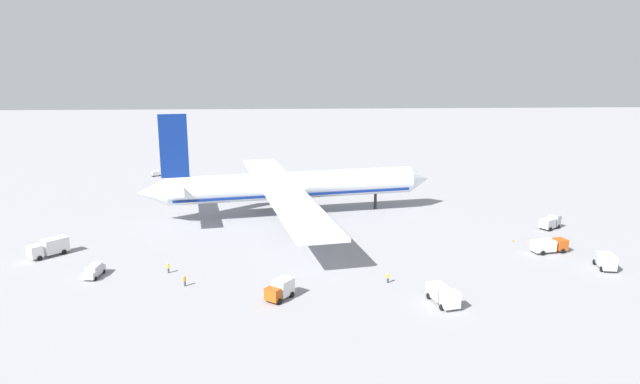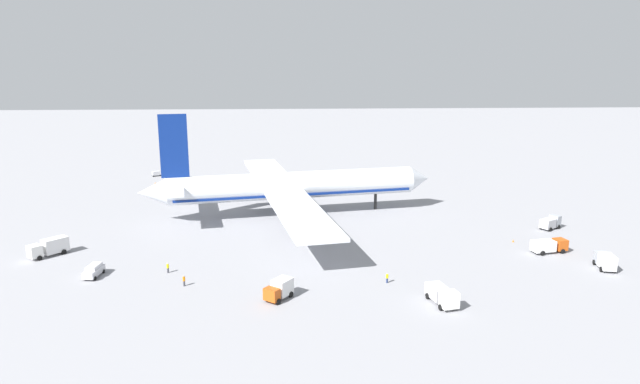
% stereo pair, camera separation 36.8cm
% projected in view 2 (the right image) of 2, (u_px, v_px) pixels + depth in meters
% --- Properties ---
extents(ground_plane, '(600.00, 600.00, 0.00)m').
position_uv_depth(ground_plane, '(294.00, 214.00, 130.56)').
color(ground_plane, gray).
extents(airliner, '(67.72, 79.64, 23.78)m').
position_uv_depth(airliner, '(288.00, 186.00, 128.81)').
color(airliner, silver).
rests_on(airliner, ground).
extents(service_truck_0, '(6.98, 3.58, 2.44)m').
position_uv_depth(service_truck_0, '(549.00, 245.00, 103.94)').
color(service_truck_0, '#BF4C14').
rests_on(service_truck_0, ground).
extents(service_truck_1, '(5.25, 4.46, 2.73)m').
position_uv_depth(service_truck_1, '(550.00, 223.00, 118.70)').
color(service_truck_1, '#999EA5').
rests_on(service_truck_1, ground).
extents(service_truck_2, '(3.15, 5.62, 2.81)m').
position_uv_depth(service_truck_2, '(605.00, 260.00, 95.73)').
color(service_truck_2, '#999EA5').
rests_on(service_truck_2, ground).
extents(service_truck_3, '(6.37, 6.62, 3.07)m').
position_uv_depth(service_truck_3, '(49.00, 247.00, 102.31)').
color(service_truck_3, white).
rests_on(service_truck_3, ground).
extents(service_truck_4, '(4.63, 5.14, 2.89)m').
position_uv_depth(service_truck_4, '(279.00, 289.00, 83.66)').
color(service_truck_4, '#BF4C14').
rests_on(service_truck_4, ground).
extents(service_truck_5, '(3.75, 6.82, 2.75)m').
position_uv_depth(service_truck_5, '(442.00, 295.00, 81.88)').
color(service_truck_5, white).
rests_on(service_truck_5, ground).
extents(service_van, '(2.51, 4.91, 1.97)m').
position_uv_depth(service_van, '(94.00, 270.00, 92.53)').
color(service_van, silver).
rests_on(service_van, ground).
extents(baggage_cart_0, '(3.23, 2.54, 1.55)m').
position_uv_depth(baggage_cart_0, '(156.00, 173.00, 173.81)').
color(baggage_cart_0, '#595B60').
rests_on(baggage_cart_0, ground).
extents(ground_worker_0, '(0.56, 0.56, 1.75)m').
position_uv_depth(ground_worker_0, '(184.00, 281.00, 88.56)').
color(ground_worker_0, '#3F3F47').
rests_on(ground_worker_0, ground).
extents(ground_worker_1, '(0.54, 0.54, 1.66)m').
position_uv_depth(ground_worker_1, '(387.00, 278.00, 89.83)').
color(ground_worker_1, navy).
rests_on(ground_worker_1, ground).
extents(ground_worker_2, '(0.46, 0.46, 1.72)m').
position_uv_depth(ground_worker_2, '(168.00, 268.00, 94.13)').
color(ground_worker_2, '#3F3F47').
rests_on(ground_worker_2, ground).
extents(traffic_cone_0, '(0.36, 0.36, 0.55)m').
position_uv_depth(traffic_cone_0, '(513.00, 241.00, 110.29)').
color(traffic_cone_0, orange).
rests_on(traffic_cone_0, ground).
extents(traffic_cone_1, '(0.36, 0.36, 0.55)m').
position_uv_depth(traffic_cone_1, '(155.00, 183.00, 162.80)').
color(traffic_cone_1, orange).
rests_on(traffic_cone_1, ground).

